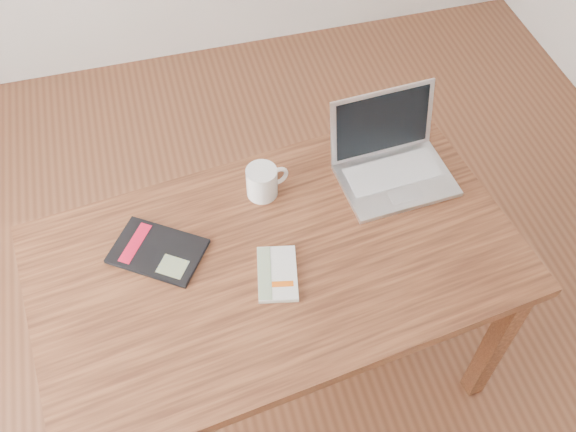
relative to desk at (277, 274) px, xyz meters
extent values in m
plane|color=#59321E|center=(-0.07, -0.04, -0.66)|extent=(4.00, 4.00, 0.00)
cube|color=#552D19|center=(0.00, 0.00, 0.07)|extent=(1.48, 0.95, 0.04)
cube|color=#552D19|center=(0.67, -0.26, -0.31)|extent=(0.07, 0.07, 0.71)
cube|color=#552D19|center=(-0.67, 0.26, -0.31)|extent=(0.07, 0.07, 0.71)
cube|color=#552D19|center=(0.59, 0.41, -0.31)|extent=(0.07, 0.07, 0.71)
cube|color=beige|center=(-0.01, -0.06, 0.10)|extent=(0.15, 0.20, 0.01)
cube|color=white|center=(-0.01, -0.06, 0.10)|extent=(0.14, 0.20, 0.01)
cube|color=gray|center=(-0.05, -0.05, 0.11)|extent=(0.07, 0.18, 0.00)
cube|color=#D9590F|center=(-0.01, -0.10, 0.11)|extent=(0.06, 0.03, 0.00)
cube|color=black|center=(-0.33, 0.11, 0.10)|extent=(0.31, 0.29, 0.01)
cube|color=#B80D29|center=(-0.39, 0.15, 0.10)|extent=(0.11, 0.14, 0.00)
cube|color=gray|center=(-0.29, 0.04, 0.10)|extent=(0.10, 0.10, 0.00)
cube|color=silver|center=(0.43, 0.18, 0.10)|extent=(0.36, 0.26, 0.02)
cube|color=silver|center=(0.43, 0.20, 0.11)|extent=(0.30, 0.14, 0.00)
cube|color=#BCBCC1|center=(0.44, 0.10, 0.11)|extent=(0.11, 0.06, 0.00)
cube|color=silver|center=(0.43, 0.32, 0.22)|extent=(0.35, 0.07, 0.23)
cube|color=black|center=(0.43, 0.31, 0.22)|extent=(0.31, 0.06, 0.20)
cylinder|color=white|center=(0.02, 0.24, 0.14)|extent=(0.10, 0.10, 0.10)
cylinder|color=black|center=(0.02, 0.24, 0.19)|extent=(0.08, 0.08, 0.01)
torus|color=white|center=(0.07, 0.25, 0.14)|extent=(0.07, 0.03, 0.07)
camera|label=1|loc=(-0.24, -1.00, 1.62)|focal=40.00mm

